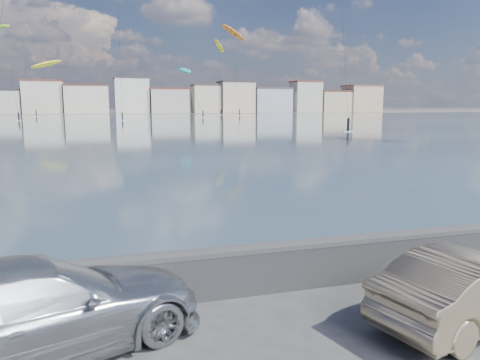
# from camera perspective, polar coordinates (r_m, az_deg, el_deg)

# --- Properties ---
(bay_water) EXTENTS (500.00, 177.00, 0.00)m
(bay_water) POSITION_cam_1_polar(r_m,az_deg,el_deg) (97.74, -15.64, 6.67)
(bay_water) COLOR #33485D
(bay_water) RESTS_ON ground
(far_shore_strip) EXTENTS (500.00, 60.00, 0.00)m
(far_shore_strip) POSITION_cam_1_polar(r_m,az_deg,el_deg) (206.19, -16.34, 7.86)
(far_shore_strip) COLOR #4C473D
(far_shore_strip) RESTS_ON ground
(seawall) EXTENTS (400.00, 0.36, 1.08)m
(seawall) POSITION_cam_1_polar(r_m,az_deg,el_deg) (9.68, -3.52, -10.99)
(seawall) COLOR #28282B
(seawall) RESTS_ON ground
(far_buildings) EXTENTS (240.79, 13.26, 14.60)m
(far_buildings) POSITION_cam_1_polar(r_m,az_deg,el_deg) (192.18, -15.98, 9.59)
(far_buildings) COLOR gray
(far_buildings) RESTS_ON ground
(car_silver) EXTENTS (5.82, 3.95, 1.56)m
(car_silver) POSITION_cam_1_polar(r_m,az_deg,el_deg) (8.19, -23.75, -14.18)
(car_silver) COLOR #B0B4B9
(car_silver) RESTS_ON ground
(car_champagne) EXTENTS (4.39, 2.44, 1.37)m
(car_champagne) POSITION_cam_1_polar(r_m,az_deg,el_deg) (9.59, 26.64, -11.54)
(car_champagne) COLOR tan
(car_champagne) RESTS_ON ground
(kitesurfer_0) EXTENTS (5.64, 16.70, 15.26)m
(kitesurfer_0) POSITION_cam_1_polar(r_m,az_deg,el_deg) (144.80, -6.74, 13.02)
(kitesurfer_0) COLOR #19BFBF
(kitesurfer_0) RESTS_ON ground
(kitesurfer_2) EXTENTS (9.14, 10.92, 30.24)m
(kitesurfer_2) POSITION_cam_1_polar(r_m,az_deg,el_deg) (161.46, -0.85, 17.45)
(kitesurfer_2) COLOR orange
(kitesurfer_2) RESTS_ON ground
(kitesurfer_9) EXTENTS (6.29, 14.61, 26.61)m
(kitesurfer_9) POSITION_cam_1_polar(r_m,az_deg,el_deg) (171.64, -2.58, 15.89)
(kitesurfer_9) COLOR yellow
(kitesurfer_9) RESTS_ON ground
(kitesurfer_12) EXTENTS (7.21, 13.82, 23.24)m
(kitesurfer_12) POSITION_cam_1_polar(r_m,az_deg,el_deg) (129.77, -26.97, 16.16)
(kitesurfer_12) COLOR #8CD826
(kitesurfer_12) RESTS_ON ground
(kitesurfer_15) EXTENTS (10.60, 14.59, 18.90)m
(kitesurfer_15) POSITION_cam_1_polar(r_m,az_deg,el_deg) (166.87, -22.56, 12.88)
(kitesurfer_15) COLOR yellow
(kitesurfer_15) RESTS_ON ground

